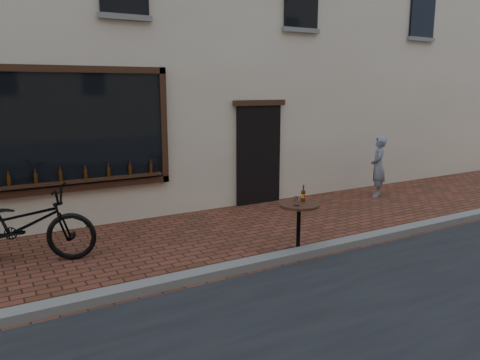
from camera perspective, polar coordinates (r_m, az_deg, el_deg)
ground at (r=6.96m, az=4.30°, el=-10.70°), size 90.00×90.00×0.00m
kerb at (r=7.09m, az=3.38°, el=-9.74°), size 90.00×0.25×0.12m
cargo_bicycle at (r=7.76m, az=-25.44°, el=-4.91°), size 2.58×1.61×1.22m
bistro_table at (r=7.42m, az=7.19°, el=-4.62°), size 0.63×0.63×1.09m
pedestrian at (r=11.67m, az=16.49°, el=1.56°), size 0.62×0.61×1.45m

